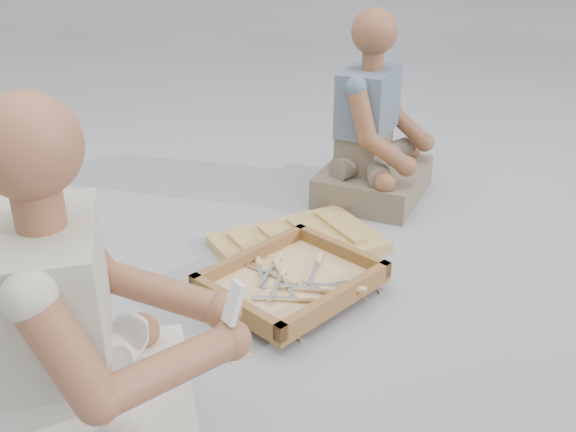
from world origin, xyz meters
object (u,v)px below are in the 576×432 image
companion (374,138)px  carved_panel (298,244)px  tool_tray (292,281)px  craftsman (83,354)px

companion → carved_panel: bearing=-9.5°
carved_panel → tool_tray: 0.36m
carved_panel → companion: bearing=27.4°
tool_tray → craftsman: size_ratio=0.71×
craftsman → companion: 1.84m
carved_panel → craftsman: bearing=-144.4°
tool_tray → companion: bearing=37.7°
carved_panel → companion: companion is taller
craftsman → carved_panel: bearing=140.8°
carved_panel → craftsman: (-0.98, -0.70, 0.30)m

